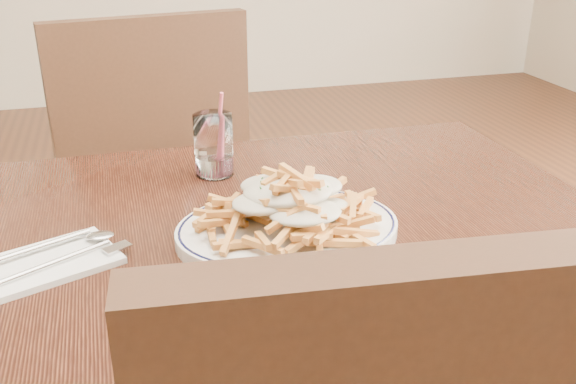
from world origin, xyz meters
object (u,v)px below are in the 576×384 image
object	(u,v)px
fries_plate	(288,229)
water_glass	(214,149)
table	(230,283)
loaded_fries	(288,199)
chair_far	(149,180)

from	to	relation	value
fries_plate	water_glass	size ratio (longest dim) A/B	2.50
fries_plate	water_glass	xyz separation A→B (m)	(-0.06, 0.26, 0.04)
table	water_glass	size ratio (longest dim) A/B	8.02
table	loaded_fries	bearing A→B (deg)	-15.35
loaded_fries	table	bearing A→B (deg)	164.65
table	loaded_fries	size ratio (longest dim) A/B	4.48
chair_far	loaded_fries	xyz separation A→B (m)	(0.16, -0.75, 0.26)
chair_far	loaded_fries	bearing A→B (deg)	-78.29
fries_plate	water_glass	world-z (taller)	water_glass
table	chair_far	xyz separation A→B (m)	(-0.07, 0.73, -0.12)
chair_far	loaded_fries	distance (m)	0.81
chair_far	fries_plate	size ratio (longest dim) A/B	2.60
table	chair_far	world-z (taller)	chair_far
chair_far	loaded_fries	world-z (taller)	chair_far
chair_far	water_glass	size ratio (longest dim) A/B	6.51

